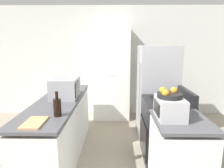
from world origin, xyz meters
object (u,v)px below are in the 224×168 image
pantry_cabinet (112,74)px  wine_bottle (57,107)px  stove (165,129)px  microwave (65,88)px  fruit_bowl (169,94)px  toaster_oven (170,108)px  refrigerator (157,92)px

pantry_cabinet → wine_bottle: size_ratio=7.23×
pantry_cabinet → stove: 1.99m
pantry_cabinet → wine_bottle: (-0.58, -2.36, -0.03)m
microwave → fruit_bowl: bearing=-31.6°
wine_bottle → fruit_bowl: fruit_bowl is taller
microwave → fruit_bowl: fruit_bowl is taller
wine_bottle → fruit_bowl: (1.26, -0.03, 0.16)m
microwave → pantry_cabinet: bearing=66.3°
fruit_bowl → toaster_oven: bearing=-21.4°
stove → microwave: (-1.52, 0.15, 0.60)m
stove → refrigerator: bearing=89.1°
pantry_cabinet → toaster_oven: 2.50m
stove → fruit_bowl: size_ratio=3.92×
wine_bottle → toaster_oven: bearing=-1.8°
pantry_cabinet → refrigerator: pantry_cabinet is taller
microwave → toaster_oven: 1.61m
wine_bottle → pantry_cabinet: bearing=76.1°
refrigerator → fruit_bowl: bearing=-96.8°
fruit_bowl → refrigerator: bearing=83.2°
toaster_oven → pantry_cabinet: bearing=106.0°
refrigerator → fruit_bowl: 1.50m
wine_bottle → microwave: bearing=97.2°
pantry_cabinet → toaster_oven: size_ratio=5.21×
pantry_cabinet → stove: pantry_cabinet is taller
wine_bottle → refrigerator: bearing=44.7°
microwave → wine_bottle: 0.81m
pantry_cabinet → wine_bottle: pantry_cabinet is taller
wine_bottle → toaster_oven: wine_bottle is taller
stove → pantry_cabinet: bearing=116.2°
refrigerator → toaster_oven: (-0.16, -1.46, 0.18)m
pantry_cabinet → refrigerator: 1.29m
toaster_oven → microwave: bearing=148.5°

